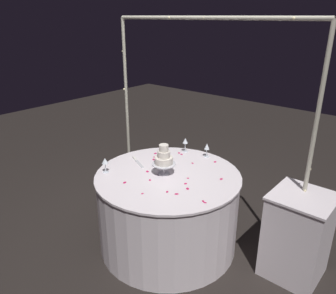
% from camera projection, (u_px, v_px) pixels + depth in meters
% --- Properties ---
extents(ground_plane, '(12.00, 12.00, 0.00)m').
position_uv_depth(ground_plane, '(168.00, 243.00, 3.37)').
color(ground_plane, black).
extents(decorative_arch, '(2.22, 0.06, 2.16)m').
position_uv_depth(decorative_arch, '(202.00, 97.00, 3.20)').
color(decorative_arch, '#B7B29E').
rests_on(decorative_arch, ground).
extents(main_table, '(1.37, 1.37, 0.78)m').
position_uv_depth(main_table, '(168.00, 210.00, 3.23)').
color(main_table, white).
rests_on(main_table, ground).
extents(side_table, '(0.49, 0.49, 0.79)m').
position_uv_depth(side_table, '(297.00, 235.00, 2.85)').
color(side_table, white).
rests_on(side_table, ground).
extents(tiered_cake, '(0.22, 0.22, 0.29)m').
position_uv_depth(tiered_cake, '(164.00, 158.00, 3.04)').
color(tiered_cake, silver).
rests_on(tiered_cake, main_table).
extents(wine_glass_0, '(0.06, 0.06, 0.14)m').
position_uv_depth(wine_glass_0, '(105.00, 162.00, 3.09)').
color(wine_glass_0, silver).
rests_on(wine_glass_0, main_table).
extents(wine_glass_1, '(0.06, 0.06, 0.16)m').
position_uv_depth(wine_glass_1, '(185.00, 142.00, 3.55)').
color(wine_glass_1, silver).
rests_on(wine_glass_1, main_table).
extents(wine_glass_2, '(0.06, 0.06, 0.15)m').
position_uv_depth(wine_glass_2, '(207.00, 147.00, 3.43)').
color(wine_glass_2, silver).
rests_on(wine_glass_2, main_table).
extents(cake_knife, '(0.28, 0.15, 0.01)m').
position_uv_depth(cake_knife, '(137.00, 161.00, 3.35)').
color(cake_knife, silver).
rests_on(cake_knife, main_table).
extents(rose_petal_0, '(0.03, 0.03, 0.00)m').
position_uv_depth(rose_petal_0, '(150.00, 180.00, 2.98)').
color(rose_petal_0, '#C61951').
rests_on(rose_petal_0, main_table).
extents(rose_petal_1, '(0.04, 0.04, 0.00)m').
position_uv_depth(rose_petal_1, '(188.00, 189.00, 2.83)').
color(rose_petal_1, '#C61951').
rests_on(rose_petal_1, main_table).
extents(rose_petal_2, '(0.04, 0.04, 0.00)m').
position_uv_depth(rose_petal_2, '(155.00, 157.00, 3.46)').
color(rose_petal_2, '#C61951').
rests_on(rose_petal_2, main_table).
extents(rose_petal_3, '(0.03, 0.03, 0.00)m').
position_uv_depth(rose_petal_3, '(167.00, 192.00, 2.78)').
color(rose_petal_3, '#C61951').
rests_on(rose_petal_3, main_table).
extents(rose_petal_4, '(0.04, 0.05, 0.00)m').
position_uv_depth(rose_petal_4, '(154.00, 159.00, 3.40)').
color(rose_petal_4, '#C61951').
rests_on(rose_petal_4, main_table).
extents(rose_petal_5, '(0.03, 0.03, 0.00)m').
position_uv_depth(rose_petal_5, '(203.00, 201.00, 2.64)').
color(rose_petal_5, '#C61951').
rests_on(rose_petal_5, main_table).
extents(rose_petal_6, '(0.04, 0.04, 0.00)m').
position_uv_depth(rose_petal_6, '(155.00, 153.00, 3.55)').
color(rose_petal_6, '#C61951').
rests_on(rose_petal_6, main_table).
extents(rose_petal_7, '(0.04, 0.04, 0.00)m').
position_uv_depth(rose_petal_7, '(215.00, 162.00, 3.35)').
color(rose_petal_7, '#C61951').
rests_on(rose_petal_7, main_table).
extents(rose_petal_8, '(0.04, 0.04, 0.00)m').
position_uv_depth(rose_petal_8, '(177.00, 194.00, 2.74)').
color(rose_petal_8, '#C61951').
rests_on(rose_petal_8, main_table).
extents(rose_petal_9, '(0.03, 0.03, 0.00)m').
position_uv_depth(rose_petal_9, '(205.00, 203.00, 2.62)').
color(rose_petal_9, '#C61951').
rests_on(rose_petal_9, main_table).
extents(rose_petal_10, '(0.04, 0.04, 0.00)m').
position_uv_depth(rose_petal_10, '(179.00, 153.00, 3.56)').
color(rose_petal_10, '#C61951').
rests_on(rose_petal_10, main_table).
extents(rose_petal_11, '(0.02, 0.03, 0.00)m').
position_uv_depth(rose_petal_11, '(142.00, 194.00, 2.75)').
color(rose_petal_11, '#C61951').
rests_on(rose_petal_11, main_table).
extents(rose_petal_12, '(0.05, 0.05, 0.00)m').
position_uv_depth(rose_petal_12, '(170.00, 162.00, 3.34)').
color(rose_petal_12, '#C61951').
rests_on(rose_petal_12, main_table).
extents(rose_petal_13, '(0.03, 0.03, 0.00)m').
position_uv_depth(rose_petal_13, '(188.00, 178.00, 3.01)').
color(rose_petal_13, '#C61951').
rests_on(rose_petal_13, main_table).
extents(rose_petal_14, '(0.03, 0.04, 0.00)m').
position_uv_depth(rose_petal_14, '(221.00, 179.00, 2.99)').
color(rose_petal_14, '#C61951').
rests_on(rose_petal_14, main_table).
extents(rose_petal_15, '(0.05, 0.04, 0.00)m').
position_uv_depth(rose_petal_15, '(147.00, 171.00, 3.14)').
color(rose_petal_15, '#C61951').
rests_on(rose_petal_15, main_table).
extents(rose_petal_16, '(0.04, 0.04, 0.00)m').
position_uv_depth(rose_petal_16, '(154.00, 164.00, 3.31)').
color(rose_petal_16, '#C61951').
rests_on(rose_petal_16, main_table).
extents(rose_petal_17, '(0.03, 0.03, 0.00)m').
position_uv_depth(rose_petal_17, '(186.00, 184.00, 2.91)').
color(rose_petal_17, '#C61951').
rests_on(rose_petal_17, main_table).
extents(rose_petal_18, '(0.03, 0.04, 0.00)m').
position_uv_depth(rose_petal_18, '(125.00, 183.00, 2.93)').
color(rose_petal_18, '#C61951').
rests_on(rose_petal_18, main_table).
extents(rose_petal_19, '(0.03, 0.02, 0.00)m').
position_uv_depth(rose_petal_19, '(181.00, 154.00, 3.53)').
color(rose_petal_19, '#C61951').
rests_on(rose_petal_19, main_table).
extents(rose_petal_20, '(0.03, 0.03, 0.00)m').
position_uv_depth(rose_petal_20, '(192.00, 163.00, 3.32)').
color(rose_petal_20, '#C61951').
rests_on(rose_petal_20, main_table).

